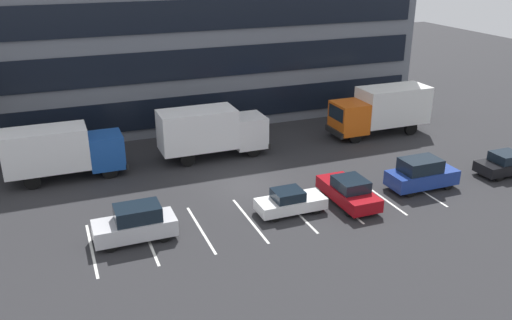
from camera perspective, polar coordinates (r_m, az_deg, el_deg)
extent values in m
plane|color=#262628|center=(33.82, -1.07, -2.74)|extent=(120.00, 120.00, 0.00)
cube|color=slate|center=(48.54, -8.82, 13.45)|extent=(40.03, 13.81, 14.40)
cube|color=black|center=(43.02, -6.27, 5.38)|extent=(38.43, 0.16, 2.30)
cube|color=black|center=(42.15, -6.48, 10.08)|extent=(38.43, 0.16, 2.30)
cube|color=black|center=(41.58, -6.69, 14.94)|extent=(38.43, 0.16, 2.30)
cube|color=silver|center=(28.26, -16.99, -9.05)|extent=(0.14, 5.40, 0.01)
cube|color=silver|center=(28.49, -11.35, -8.20)|extent=(0.14, 5.40, 0.01)
cube|color=silver|center=(28.98, -5.88, -7.30)|extent=(0.14, 5.40, 0.01)
cube|color=silver|center=(29.74, -0.66, -6.37)|extent=(0.14, 5.40, 0.01)
cube|color=silver|center=(30.73, 4.25, -5.45)|extent=(0.14, 5.40, 0.01)
cube|color=silver|center=(31.94, 8.80, -4.56)|extent=(0.14, 5.40, 0.01)
cube|color=silver|center=(33.34, 12.98, -3.71)|extent=(0.14, 5.40, 0.01)
cube|color=silver|center=(34.90, 16.81, -2.91)|extent=(0.14, 5.40, 0.01)
cube|color=#D85914|center=(42.19, 9.81, 4.47)|extent=(2.34, 2.55, 2.34)
cube|color=black|center=(41.49, 8.49, 4.93)|extent=(0.06, 2.14, 1.03)
cube|color=white|center=(44.14, 14.27, 5.67)|extent=(5.53, 2.66, 2.87)
cube|color=black|center=(41.90, 8.29, 2.98)|extent=(0.21, 2.55, 0.43)
cylinder|color=black|center=(41.67, 10.48, 2.50)|extent=(1.06, 0.32, 1.06)
cylinder|color=black|center=(43.44, 8.98, 3.40)|extent=(1.06, 0.32, 1.06)
cylinder|color=black|center=(44.45, 16.04, 3.23)|extent=(1.06, 0.32, 1.06)
cylinder|color=black|center=(46.11, 14.42, 4.06)|extent=(1.06, 0.32, 1.06)
cube|color=#194799|center=(36.56, -15.60, 1.02)|extent=(2.16, 2.36, 2.16)
cube|color=black|center=(36.52, -14.02, 1.88)|extent=(0.06, 1.98, 0.95)
cube|color=white|center=(36.27, -21.37, 1.04)|extent=(5.11, 2.46, 2.65)
cube|color=black|center=(37.00, -13.72, -0.10)|extent=(0.20, 2.36, 0.39)
cylinder|color=black|center=(37.88, -15.62, -0.01)|extent=(0.98, 0.29, 0.98)
cylinder|color=black|center=(36.01, -15.23, -1.12)|extent=(0.98, 0.29, 0.98)
cylinder|color=black|center=(37.81, -22.61, -0.97)|extent=(0.98, 0.29, 0.98)
cylinder|color=black|center=(35.93, -22.59, -2.14)|extent=(0.98, 0.29, 0.98)
cube|color=white|center=(38.79, -0.82, 3.13)|extent=(2.24, 2.44, 2.24)
cube|color=black|center=(39.03, 0.69, 3.94)|extent=(0.06, 2.05, 0.98)
cube|color=white|center=(37.52, -6.21, 3.24)|extent=(5.29, 2.54, 2.74)
cube|color=black|center=(39.52, 0.77, 2.00)|extent=(0.20, 2.44, 0.41)
cylinder|color=black|center=(40.09, -1.34, 2.06)|extent=(1.02, 0.30, 1.02)
cylinder|color=black|center=(38.25, -0.26, 1.07)|extent=(1.02, 0.30, 1.02)
cylinder|color=black|center=(38.80, -8.04, 1.16)|extent=(1.02, 0.30, 1.02)
cylinder|color=black|center=(36.89, -7.25, 0.09)|extent=(1.02, 0.30, 1.02)
cube|color=maroon|center=(31.85, 9.71, -3.47)|extent=(1.89, 4.51, 0.73)
cube|color=black|center=(31.39, 9.99, -2.51)|extent=(1.66, 1.89, 0.63)
cylinder|color=black|center=(32.72, 7.16, -3.19)|extent=(0.23, 0.63, 0.63)
cylinder|color=black|center=(33.48, 9.62, -2.74)|extent=(0.23, 0.63, 0.63)
cylinder|color=black|center=(30.49, 9.72, -5.31)|extent=(0.23, 0.63, 0.63)
cylinder|color=black|center=(31.31, 12.31, -4.76)|extent=(0.23, 0.63, 0.63)
cube|color=black|center=(39.03, 25.04, -0.53)|extent=(4.18, 1.75, 0.68)
cube|color=black|center=(38.67, 24.97, 0.29)|extent=(1.76, 1.54, 0.58)
cylinder|color=black|center=(38.70, 22.81, -0.81)|extent=(0.58, 0.21, 0.58)
cylinder|color=black|center=(37.73, 24.36, -1.62)|extent=(0.58, 0.21, 0.58)
cube|color=silver|center=(28.27, -12.71, -7.00)|extent=(4.14, 1.76, 0.86)
cube|color=black|center=(27.92, -12.43, -5.47)|extent=(2.28, 1.55, 0.77)
cylinder|color=black|center=(27.67, -15.11, -8.81)|extent=(0.61, 0.20, 0.61)
cylinder|color=black|center=(29.01, -15.50, -7.34)|extent=(0.61, 0.20, 0.61)
cylinder|color=black|center=(27.97, -9.69, -7.97)|extent=(0.61, 0.20, 0.61)
cylinder|color=black|center=(29.29, -10.34, -6.56)|extent=(0.61, 0.20, 0.61)
cube|color=white|center=(30.41, 3.70, -4.63)|extent=(3.89, 1.63, 0.63)
cube|color=black|center=(30.08, 3.39, -3.68)|extent=(1.64, 1.43, 0.54)
cylinder|color=black|center=(31.59, 5.20, -4.14)|extent=(0.54, 0.20, 0.54)
cylinder|color=black|center=(30.48, 6.38, -5.21)|extent=(0.54, 0.20, 0.54)
cylinder|color=black|center=(30.65, 1.01, -4.91)|extent=(0.54, 0.20, 0.54)
cylinder|color=black|center=(29.50, 2.06, -6.05)|extent=(0.54, 0.20, 0.54)
cube|color=navy|center=(34.77, 17.14, -1.77)|extent=(4.34, 1.84, 0.90)
cube|color=black|center=(34.33, 17.01, -0.53)|extent=(2.39, 1.62, 0.80)
cylinder|color=black|center=(36.32, 18.03, -1.53)|extent=(0.64, 0.21, 0.64)
cylinder|color=black|center=(35.22, 19.65, -2.49)|extent=(0.64, 0.21, 0.64)
cylinder|color=black|center=(34.70, 14.45, -2.23)|extent=(0.64, 0.21, 0.64)
cylinder|color=black|center=(33.54, 16.03, -3.26)|extent=(0.64, 0.21, 0.64)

